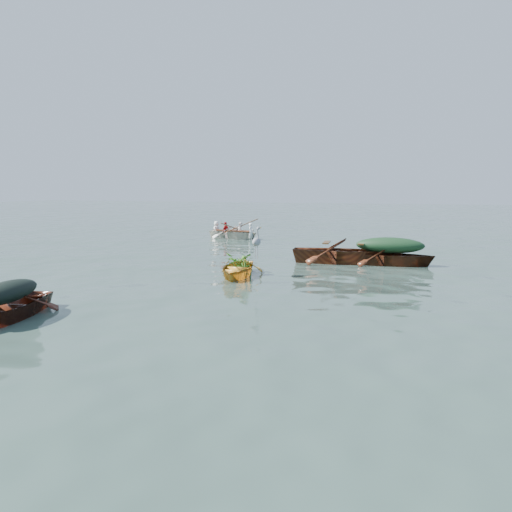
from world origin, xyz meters
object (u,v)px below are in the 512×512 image
at_px(open_wooden_boat, 343,263).
at_px(rowed_boat, 233,239).
at_px(heron, 256,247).
at_px(green_tarp_boat, 389,265).
at_px(yellow_dinghy, 237,276).
at_px(dark_covered_boat, 9,319).

bearing_deg(open_wooden_boat, rowed_boat, 40.16).
bearing_deg(rowed_boat, heron, -144.56).
xyz_separation_m(green_tarp_boat, open_wooden_boat, (-1.49, -0.11, 0.00)).
bearing_deg(yellow_dinghy, rowed_boat, 102.31).
distance_m(open_wooden_boat, rowed_boat, 9.14).
bearing_deg(open_wooden_boat, dark_covered_boat, 146.74).
bearing_deg(green_tarp_boat, heron, 130.93).
bearing_deg(yellow_dinghy, green_tarp_boat, 31.05).
relative_size(green_tarp_boat, open_wooden_boat, 0.84).
distance_m(yellow_dinghy, green_tarp_boat, 5.28).
xyz_separation_m(dark_covered_boat, rowed_boat, (-1.96, 15.65, 0.00)).
bearing_deg(open_wooden_boat, heron, 143.63).
bearing_deg(dark_covered_boat, open_wooden_boat, 49.69).
height_order(open_wooden_boat, heron, heron).
relative_size(dark_covered_boat, open_wooden_boat, 0.69).
relative_size(open_wooden_boat, heron, 5.10).
bearing_deg(open_wooden_boat, green_tarp_boat, -92.27).
xyz_separation_m(open_wooden_boat, rowed_boat, (-6.66, 6.25, 0.00)).
xyz_separation_m(yellow_dinghy, green_tarp_boat, (3.90, 3.56, 0.00)).
height_order(green_tarp_boat, rowed_boat, green_tarp_boat).
distance_m(dark_covered_boat, rowed_boat, 15.78).
distance_m(open_wooden_boat, heron, 3.88).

